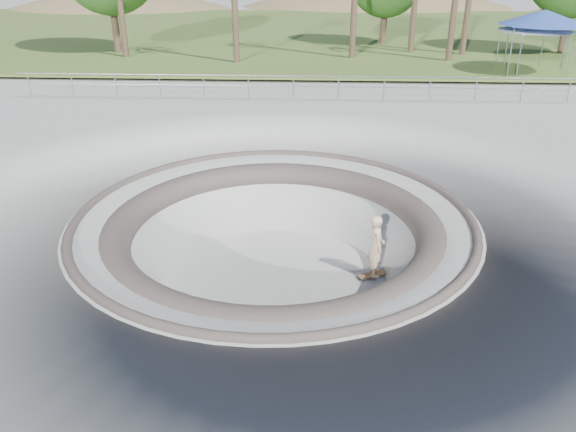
# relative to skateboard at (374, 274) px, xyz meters

# --- Properties ---
(ground) EXTENTS (180.00, 180.00, 0.00)m
(ground) POSITION_rel_skateboard_xyz_m (-2.70, -0.31, 1.83)
(ground) COLOR #AFAFAA
(ground) RESTS_ON ground
(skate_bowl) EXTENTS (14.00, 14.00, 4.10)m
(skate_bowl) POSITION_rel_skateboard_xyz_m (-2.70, -0.31, -0.00)
(skate_bowl) COLOR #AFAFAA
(skate_bowl) RESTS_ON ground
(grass_strip) EXTENTS (180.00, 36.00, 0.12)m
(grass_strip) POSITION_rel_skateboard_xyz_m (-2.70, 33.69, 2.05)
(grass_strip) COLOR #476126
(grass_strip) RESTS_ON ground
(distant_hills) EXTENTS (103.20, 45.00, 28.60)m
(distant_hills) POSITION_rel_skateboard_xyz_m (1.08, 56.86, -5.19)
(distant_hills) COLOR brown
(distant_hills) RESTS_ON ground
(safety_railing) EXTENTS (25.00, 0.06, 1.03)m
(safety_railing) POSITION_rel_skateboard_xyz_m (-2.70, 11.69, 2.52)
(safety_railing) COLOR gray
(safety_railing) RESTS_ON ground
(skateboard) EXTENTS (0.94, 0.60, 0.09)m
(skateboard) POSITION_rel_skateboard_xyz_m (0.00, 0.00, 0.00)
(skateboard) COLOR olive
(skateboard) RESTS_ON ground
(skater) EXTENTS (0.48, 0.67, 1.75)m
(skater) POSITION_rel_skateboard_xyz_m (0.00, 0.00, 0.89)
(skater) COLOR beige
(skater) RESTS_ON skateboard
(canopy_white) EXTENTS (5.33, 5.33, 2.72)m
(canopy_white) POSITION_rel_skateboard_xyz_m (9.70, 18.01, 4.49)
(canopy_white) COLOR gray
(canopy_white) RESTS_ON ground
(canopy_blue) EXTENTS (6.11, 6.11, 3.17)m
(canopy_blue) POSITION_rel_skateboard_xyz_m (9.93, 17.69, 4.88)
(canopy_blue) COLOR gray
(canopy_blue) RESTS_ON ground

